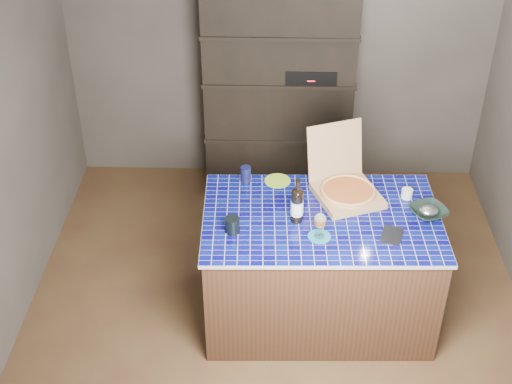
{
  "coord_description": "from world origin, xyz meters",
  "views": [
    {
      "loc": [
        -0.02,
        -3.72,
        3.57
      ],
      "look_at": [
        -0.14,
        0.0,
        0.97
      ],
      "focal_mm": 50.0,
      "sensor_mm": 36.0,
      "label": 1
    }
  ],
  "objects_px": {
    "mead_bottle": "(297,205)",
    "dvd_case": "(392,235)",
    "pizza_box": "(346,189)",
    "kitchen_island": "(319,266)",
    "bowl": "(429,212)",
    "wine_glass": "(320,221)"
  },
  "relations": [
    {
      "from": "bowl",
      "to": "pizza_box",
      "type": "bearing_deg",
      "value": 158.57
    },
    {
      "from": "mead_bottle",
      "to": "bowl",
      "type": "relative_size",
      "value": 1.35
    },
    {
      "from": "kitchen_island",
      "to": "pizza_box",
      "type": "relative_size",
      "value": 2.64
    },
    {
      "from": "wine_glass",
      "to": "dvd_case",
      "type": "bearing_deg",
      "value": 2.8
    },
    {
      "from": "kitchen_island",
      "to": "mead_bottle",
      "type": "xyz_separation_m",
      "value": [
        -0.16,
        -0.05,
        0.54
      ]
    },
    {
      "from": "mead_bottle",
      "to": "dvd_case",
      "type": "xyz_separation_m",
      "value": [
        0.59,
        -0.14,
        -0.12
      ]
    },
    {
      "from": "kitchen_island",
      "to": "bowl",
      "type": "bearing_deg",
      "value": 0.91
    },
    {
      "from": "kitchen_island",
      "to": "wine_glass",
      "type": "relative_size",
      "value": 9.1
    },
    {
      "from": "mead_bottle",
      "to": "pizza_box",
      "type": "bearing_deg",
      "value": 39.84
    },
    {
      "from": "pizza_box",
      "to": "mead_bottle",
      "type": "distance_m",
      "value": 0.44
    },
    {
      "from": "pizza_box",
      "to": "mead_bottle",
      "type": "xyz_separation_m",
      "value": [
        -0.33,
        -0.28,
        0.06
      ]
    },
    {
      "from": "dvd_case",
      "to": "bowl",
      "type": "relative_size",
      "value": 0.75
    },
    {
      "from": "pizza_box",
      "to": "dvd_case",
      "type": "height_order",
      "value": "pizza_box"
    },
    {
      "from": "pizza_box",
      "to": "bowl",
      "type": "relative_size",
      "value": 2.54
    },
    {
      "from": "wine_glass",
      "to": "mead_bottle",
      "type": "bearing_deg",
      "value": 129.78
    },
    {
      "from": "pizza_box",
      "to": "dvd_case",
      "type": "distance_m",
      "value": 0.49
    },
    {
      "from": "mead_bottle",
      "to": "wine_glass",
      "type": "relative_size",
      "value": 1.83
    },
    {
      "from": "wine_glass",
      "to": "bowl",
      "type": "relative_size",
      "value": 0.74
    },
    {
      "from": "mead_bottle",
      "to": "dvd_case",
      "type": "bearing_deg",
      "value": -13.76
    },
    {
      "from": "pizza_box",
      "to": "kitchen_island",
      "type": "bearing_deg",
      "value": -147.01
    },
    {
      "from": "wine_glass",
      "to": "bowl",
      "type": "bearing_deg",
      "value": 18.85
    },
    {
      "from": "mead_bottle",
      "to": "dvd_case",
      "type": "relative_size",
      "value": 1.8
    }
  ]
}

